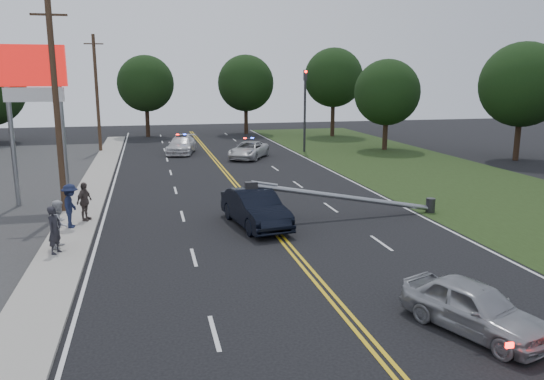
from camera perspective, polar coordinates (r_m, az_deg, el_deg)
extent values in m
plane|color=black|center=(16.74, 5.78, -10.69)|extent=(120.00, 120.00, 0.00)
cube|color=#A19D91|center=(25.59, -20.17, -3.16)|extent=(1.80, 70.00, 0.12)
cube|color=black|center=(31.50, 23.39, -0.76)|extent=(12.00, 80.00, 0.01)
cube|color=gold|center=(25.91, -1.41, -2.34)|extent=(0.36, 80.00, 0.00)
cylinder|color=gray|center=(29.46, -26.17, 5.08)|extent=(0.24, 0.24, 7.00)
cylinder|color=gray|center=(29.02, -21.54, 5.38)|extent=(0.24, 0.24, 7.00)
cube|color=red|center=(29.07, -24.47, 12.09)|extent=(3.20, 0.35, 2.00)
cube|color=white|center=(29.08, -24.23, 9.34)|extent=(2.80, 0.30, 0.70)
cylinder|color=#2D2D30|center=(46.64, 3.55, 8.41)|extent=(0.20, 0.20, 7.00)
cube|color=#2D2D30|center=(46.55, 3.60, 12.22)|extent=(0.28, 0.28, 0.90)
sphere|color=#FF0C07|center=(46.40, 3.66, 12.59)|extent=(0.22, 0.22, 0.22)
cylinder|color=#2D2D30|center=(26.86, 16.68, -1.59)|extent=(0.44, 0.44, 0.70)
cylinder|color=gray|center=(24.83, 7.85, -0.79)|extent=(8.90, 0.24, 1.80)
cube|color=#2D2D30|center=(23.46, -2.25, 0.52)|extent=(0.55, 0.32, 0.30)
cylinder|color=#382619|center=(26.91, -22.16, 8.09)|extent=(0.28, 0.28, 10.00)
cube|color=#382619|center=(27.01, -22.89, 16.99)|extent=(1.60, 0.10, 0.10)
cylinder|color=#382619|center=(48.76, -18.31, 9.76)|extent=(0.28, 0.28, 10.00)
cube|color=#382619|center=(48.81, -18.65, 14.68)|extent=(1.60, 0.10, 0.10)
cylinder|color=black|center=(60.08, -13.24, 7.18)|extent=(0.44, 0.44, 3.34)
sphere|color=black|center=(59.89, -13.44, 11.08)|extent=(6.04, 6.04, 6.04)
cylinder|color=black|center=(61.70, -2.81, 7.61)|extent=(0.44, 0.44, 3.35)
sphere|color=black|center=(61.51, -2.85, 11.41)|extent=(6.36, 6.36, 6.36)
cylinder|color=black|center=(59.59, 6.54, 7.56)|extent=(0.44, 0.44, 3.71)
sphere|color=black|center=(59.41, 6.65, 11.92)|extent=(6.41, 6.41, 6.41)
cylinder|color=black|center=(49.08, 12.07, 5.99)|extent=(0.44, 0.44, 2.97)
sphere|color=black|center=(48.85, 12.26, 10.23)|extent=(5.82, 5.82, 5.82)
cylinder|color=black|center=(45.99, 24.89, 5.02)|extent=(0.44, 0.44, 3.41)
sphere|color=black|center=(45.75, 25.35, 10.21)|extent=(6.48, 6.48, 6.48)
imported|color=black|center=(23.31, -1.80, -1.97)|extent=(2.48, 5.11, 1.61)
imported|color=#96989E|center=(14.86, 20.92, -11.70)|extent=(2.92, 4.23, 1.34)
imported|color=silver|center=(42.91, -2.52, 4.31)|extent=(4.34, 5.32, 1.35)
imported|color=silver|center=(46.27, -9.70, 4.80)|extent=(3.16, 5.44, 1.48)
imported|color=#232229|center=(20.89, -22.34, -4.00)|extent=(0.65, 0.76, 1.77)
imported|color=#BCBCC1|center=(21.59, -21.89, -3.38)|extent=(0.83, 0.99, 1.82)
imported|color=#181F3C|center=(24.21, -20.84, -1.59)|extent=(0.79, 1.27, 1.90)
imported|color=#574B46|center=(25.19, -19.53, -1.17)|extent=(0.87, 1.10, 1.75)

